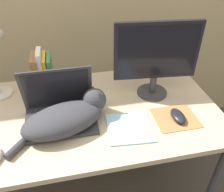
{
  "coord_description": "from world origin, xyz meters",
  "views": [
    {
      "loc": [
        -0.11,
        -0.56,
        1.5
      ],
      "look_at": [
        0.08,
        0.33,
        0.83
      ],
      "focal_mm": 38.0,
      "sensor_mm": 36.0,
      "label": 1
    }
  ],
  "objects_px": {
    "laptop": "(60,111)",
    "webcam": "(80,71)",
    "external_monitor": "(156,57)",
    "cat": "(68,117)",
    "book_row": "(42,71)",
    "notepad": "(129,128)",
    "computer_mouse": "(178,116)"
  },
  "relations": [
    {
      "from": "computer_mouse",
      "to": "notepad",
      "type": "distance_m",
      "value": 0.25
    },
    {
      "from": "laptop",
      "to": "notepad",
      "type": "bearing_deg",
      "value": -23.62
    },
    {
      "from": "laptop",
      "to": "webcam",
      "type": "bearing_deg",
      "value": 70.29
    },
    {
      "from": "notepad",
      "to": "laptop",
      "type": "bearing_deg",
      "value": 156.38
    },
    {
      "from": "external_monitor",
      "to": "book_row",
      "type": "xyz_separation_m",
      "value": [
        -0.59,
        0.21,
        -0.13
      ]
    },
    {
      "from": "external_monitor",
      "to": "book_row",
      "type": "height_order",
      "value": "external_monitor"
    },
    {
      "from": "external_monitor",
      "to": "webcam",
      "type": "bearing_deg",
      "value": 146.51
    },
    {
      "from": "computer_mouse",
      "to": "external_monitor",
      "type": "bearing_deg",
      "value": 101.29
    },
    {
      "from": "webcam",
      "to": "computer_mouse",
      "type": "bearing_deg",
      "value": -48.64
    },
    {
      "from": "webcam",
      "to": "notepad",
      "type": "bearing_deg",
      "value": -70.22
    },
    {
      "from": "cat",
      "to": "notepad",
      "type": "height_order",
      "value": "cat"
    },
    {
      "from": "external_monitor",
      "to": "notepad",
      "type": "height_order",
      "value": "external_monitor"
    },
    {
      "from": "cat",
      "to": "book_row",
      "type": "xyz_separation_m",
      "value": [
        -0.12,
        0.38,
        0.03
      ]
    },
    {
      "from": "book_row",
      "to": "webcam",
      "type": "relative_size",
      "value": 3.01
    },
    {
      "from": "cat",
      "to": "book_row",
      "type": "bearing_deg",
      "value": 106.67
    },
    {
      "from": "webcam",
      "to": "cat",
      "type": "bearing_deg",
      "value": -102.38
    },
    {
      "from": "laptop",
      "to": "cat",
      "type": "distance_m",
      "value": 0.08
    },
    {
      "from": "laptop",
      "to": "cat",
      "type": "xyz_separation_m",
      "value": [
        0.04,
        -0.07,
        0.01
      ]
    },
    {
      "from": "cat",
      "to": "external_monitor",
      "type": "height_order",
      "value": "external_monitor"
    },
    {
      "from": "cat",
      "to": "webcam",
      "type": "bearing_deg",
      "value": 77.62
    },
    {
      "from": "book_row",
      "to": "webcam",
      "type": "xyz_separation_m",
      "value": [
        0.21,
        0.04,
        -0.05
      ]
    },
    {
      "from": "laptop",
      "to": "notepad",
      "type": "xyz_separation_m",
      "value": [
        0.31,
        -0.13,
        -0.04
      ]
    },
    {
      "from": "laptop",
      "to": "webcam",
      "type": "distance_m",
      "value": 0.38
    },
    {
      "from": "cat",
      "to": "notepad",
      "type": "bearing_deg",
      "value": -14.07
    },
    {
      "from": "book_row",
      "to": "webcam",
      "type": "height_order",
      "value": "book_row"
    },
    {
      "from": "laptop",
      "to": "external_monitor",
      "type": "distance_m",
      "value": 0.55
    },
    {
      "from": "laptop",
      "to": "notepad",
      "type": "relative_size",
      "value": 1.5
    },
    {
      "from": "external_monitor",
      "to": "webcam",
      "type": "relative_size",
      "value": 5.93
    },
    {
      "from": "notepad",
      "to": "book_row",
      "type": "bearing_deg",
      "value": 130.5
    },
    {
      "from": "external_monitor",
      "to": "cat",
      "type": "bearing_deg",
      "value": -159.33
    },
    {
      "from": "cat",
      "to": "computer_mouse",
      "type": "relative_size",
      "value": 4.13
    },
    {
      "from": "book_row",
      "to": "webcam",
      "type": "bearing_deg",
      "value": 11.3
    }
  ]
}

